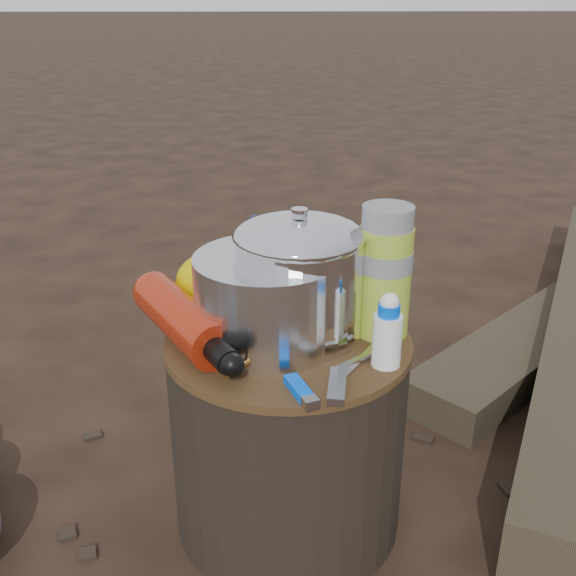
{
  "coord_description": "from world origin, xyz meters",
  "views": [
    {
      "loc": [
        -0.03,
        -1.03,
        0.93
      ],
      "look_at": [
        0.0,
        0.0,
        0.48
      ],
      "focal_mm": 42.73,
      "sensor_mm": 36.0,
      "label": 1
    }
  ],
  "objects_px": {
    "camping_pot": "(299,277)",
    "travel_mug": "(334,274)",
    "fuel_bottle": "(182,319)",
    "stump": "(288,432)",
    "thermos": "(385,272)"
  },
  "relations": [
    {
      "from": "camping_pot",
      "to": "travel_mug",
      "type": "distance_m",
      "value": 0.15
    },
    {
      "from": "fuel_bottle",
      "to": "stump",
      "type": "bearing_deg",
      "value": -30.7
    },
    {
      "from": "camping_pot",
      "to": "thermos",
      "type": "height_order",
      "value": "thermos"
    },
    {
      "from": "fuel_bottle",
      "to": "thermos",
      "type": "relative_size",
      "value": 1.46
    },
    {
      "from": "fuel_bottle",
      "to": "travel_mug",
      "type": "relative_size",
      "value": 2.71
    },
    {
      "from": "fuel_bottle",
      "to": "thermos",
      "type": "bearing_deg",
      "value": -26.77
    },
    {
      "from": "camping_pot",
      "to": "fuel_bottle",
      "type": "xyz_separation_m",
      "value": [
        -0.2,
        -0.01,
        -0.07
      ]
    },
    {
      "from": "fuel_bottle",
      "to": "travel_mug",
      "type": "height_order",
      "value": "travel_mug"
    },
    {
      "from": "stump",
      "to": "travel_mug",
      "type": "bearing_deg",
      "value": 57.34
    },
    {
      "from": "travel_mug",
      "to": "stump",
      "type": "bearing_deg",
      "value": -122.66
    },
    {
      "from": "thermos",
      "to": "travel_mug",
      "type": "relative_size",
      "value": 1.86
    },
    {
      "from": "stump",
      "to": "thermos",
      "type": "height_order",
      "value": "thermos"
    },
    {
      "from": "camping_pot",
      "to": "thermos",
      "type": "distance_m",
      "value": 0.14
    },
    {
      "from": "fuel_bottle",
      "to": "travel_mug",
      "type": "distance_m",
      "value": 0.3
    },
    {
      "from": "stump",
      "to": "travel_mug",
      "type": "distance_m",
      "value": 0.3
    }
  ]
}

